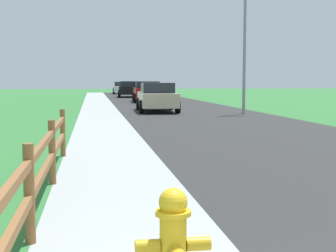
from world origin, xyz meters
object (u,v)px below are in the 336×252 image
at_px(street_lamp, 247,41).
at_px(parked_car_red, 147,91).
at_px(parked_suv_beige, 157,97).
at_px(parked_car_white, 122,88).
at_px(fire_hydrant, 173,243).
at_px(parked_car_black, 129,89).

bearing_deg(street_lamp, parked_car_red, 104.15).
relative_size(parked_suv_beige, parked_car_white, 0.97).
bearing_deg(parked_car_red, fire_hydrant, -96.12).
relative_size(parked_suv_beige, parked_car_red, 1.08).
bearing_deg(fire_hydrant, street_lamp, 70.41).
height_order(parked_car_red, parked_car_black, parked_car_red).
xyz_separation_m(parked_car_black, street_lamp, (3.84, -23.46, 2.73)).
distance_m(parked_car_red, street_lamp, 13.75).
relative_size(parked_suv_beige, parked_car_black, 0.95).
height_order(parked_car_red, street_lamp, street_lamp).
bearing_deg(fire_hydrant, parked_car_red, 83.88).
distance_m(fire_hydrant, parked_car_white, 53.32).
relative_size(parked_car_red, parked_car_white, 0.90).
bearing_deg(parked_suv_beige, parked_car_red, 86.23).
bearing_deg(parked_car_white, parked_car_red, -88.40).
bearing_deg(fire_hydrant, parked_car_white, 86.96).
xyz_separation_m(fire_hydrant, parked_car_white, (2.83, 53.25, 0.28)).
relative_size(parked_car_black, street_lamp, 0.84).
bearing_deg(parked_car_black, parked_car_white, 90.25).
height_order(parked_car_black, street_lamp, street_lamp).
height_order(fire_hydrant, parked_car_black, parked_car_black).
height_order(fire_hydrant, street_lamp, street_lamp).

